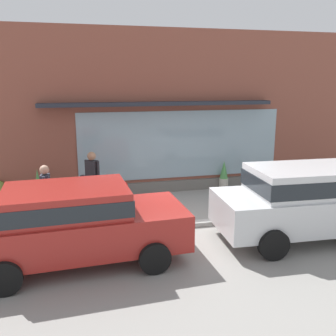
{
  "coord_description": "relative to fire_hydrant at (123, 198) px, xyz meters",
  "views": [
    {
      "loc": [
        -2.58,
        -8.77,
        3.64
      ],
      "look_at": [
        -0.14,
        1.2,
        1.23
      ],
      "focal_mm": 40.01,
      "sensor_mm": 36.0,
      "label": 1
    }
  ],
  "objects": [
    {
      "name": "potted_plant_window_left",
      "position": [
        -0.49,
        1.63,
        -0.24
      ],
      "size": [
        0.3,
        0.3,
        0.47
      ],
      "color": "#9E6042",
      "rests_on": "ground_plane"
    },
    {
      "name": "pedestrian_passerby",
      "position": [
        -1.96,
        -0.78,
        0.5
      ],
      "size": [
        0.22,
        0.46,
        1.67
      ],
      "rotation": [
        0.0,
        0.0,
        1.49
      ],
      "color": "#9E9384",
      "rests_on": "ground_plane"
    },
    {
      "name": "parked_car_silver",
      "position": [
        4.03,
        -2.67,
        0.5
      ],
      "size": [
        4.63,
        2.1,
        1.72
      ],
      "rotation": [
        0.0,
        0.0,
        -0.04
      ],
      "color": "silver",
      "rests_on": "ground_plane"
    },
    {
      "name": "storefront",
      "position": [
        1.44,
        2.04,
        2.09
      ],
      "size": [
        14.0,
        0.81,
        5.24
      ],
      "color": "brown",
      "rests_on": "ground_plane"
    },
    {
      "name": "potted_plant_near_hydrant",
      "position": [
        6.13,
        1.73,
        -0.08
      ],
      "size": [
        0.42,
        0.42,
        0.81
      ],
      "color": "#9E6042",
      "rests_on": "ground_plane"
    },
    {
      "name": "ground_plane",
      "position": [
        1.42,
        -1.15,
        -0.47
      ],
      "size": [
        60.0,
        60.0,
        0.0
      ],
      "primitive_type": "plane",
      "color": "gray"
    },
    {
      "name": "potted_plant_corner_tall",
      "position": [
        -2.36,
        1.4,
        0.06
      ],
      "size": [
        0.29,
        0.29,
        1.1
      ],
      "color": "#B7B2A3",
      "rests_on": "ground_plane"
    },
    {
      "name": "fire_hydrant",
      "position": [
        0.0,
        0.0,
        0.0
      ],
      "size": [
        0.42,
        0.39,
        0.93
      ],
      "color": "red",
      "rests_on": "ground_plane"
    },
    {
      "name": "potted_plant_low_front",
      "position": [
        4.61,
        1.63,
        -0.21
      ],
      "size": [
        0.27,
        0.27,
        0.51
      ],
      "color": "#B7B2A3",
      "rests_on": "ground_plane"
    },
    {
      "name": "potted_plant_window_right",
      "position": [
        3.64,
        1.64,
        -0.0
      ],
      "size": [
        0.31,
        0.31,
        0.98
      ],
      "color": "#B7B2A3",
      "rests_on": "ground_plane"
    },
    {
      "name": "parked_car_red",
      "position": [
        -1.3,
        -2.62,
        0.44
      ],
      "size": [
        4.4,
        2.14,
        1.6
      ],
      "rotation": [
        0.0,
        0.0,
        0.04
      ],
      "color": "maroon",
      "rests_on": "ground_plane"
    },
    {
      "name": "curb_strip",
      "position": [
        1.42,
        -1.35,
        -0.41
      ],
      "size": [
        14.0,
        0.24,
        0.12
      ],
      "primitive_type": "cube",
      "color": "#B2B2AD",
      "rests_on": "ground_plane"
    },
    {
      "name": "potted_plant_doorstep",
      "position": [
        -1.59,
        1.62,
        -0.21
      ],
      "size": [
        0.3,
        0.3,
        0.5
      ],
      "color": "#B7B2A3",
      "rests_on": "ground_plane"
    },
    {
      "name": "pedestrian_with_handbag",
      "position": [
        -0.82,
        0.27,
        0.55
      ],
      "size": [
        0.53,
        0.47,
        1.75
      ],
      "rotation": [
        0.0,
        0.0,
        2.49
      ],
      "color": "#232328",
      "rests_on": "ground_plane"
    }
  ]
}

